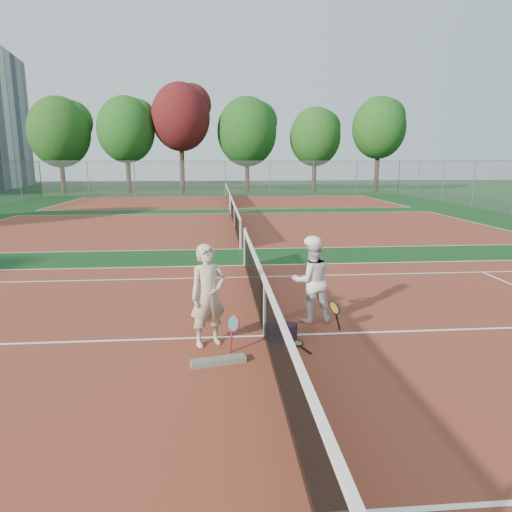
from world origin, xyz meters
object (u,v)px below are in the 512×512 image
Objects in this scene: racket_black_held at (334,316)px; sports_bag_navy at (277,332)px; water_bottle at (287,342)px; racket_spare at (296,343)px; racket_red at (233,333)px; sports_bag_purple at (286,332)px; player_b at (312,281)px; player_a at (208,295)px; net_main at (265,308)px.

racket_black_held is 1.10m from sports_bag_navy.
sports_bag_navy is 1.15× the size of water_bottle.
racket_spare is 1.74× the size of sports_bag_navy.
racket_red is 1.69× the size of sports_bag_purple.
sports_bag_purple is at bearing 49.41° from player_b.
sports_bag_navy is (-0.76, -0.88, -0.65)m from player_b.
player_b is (1.91, 0.97, -0.06)m from player_a.
net_main reaches higher than racket_black_held.
sports_bag_purple is at bearing 85.00° from water_bottle.
water_bottle is (1.25, -0.39, -0.69)m from player_a.
water_bottle is at bearing -58.96° from racket_red.
racket_red is 0.99× the size of racket_spare.
racket_spare is at bearing -39.16° from net_main.
sports_bag_purple is (-0.62, -0.88, -0.64)m from player_b.
net_main is 31.77× the size of sports_bag_navy.
water_bottle is at bearing -78.38° from sports_bag_navy.
racket_spare is at bearing -42.77° from racket_red.
racket_black_held reaches higher than sports_bag_purple.
net_main reaches higher than sports_bag_purple.
sports_bag_navy is 0.98× the size of sports_bag_purple.
player_b reaches higher than net_main.
sports_bag_purple reaches higher than racket_spare.
player_a is 1.47m from sports_bag_purple.
racket_red is (-1.52, -1.27, -0.49)m from player_b.
racket_black_held reaches higher than water_bottle.
racket_red is (-0.56, -0.58, -0.21)m from net_main.
net_main is 1.05m from player_a.
player_b is at bearing -44.05° from racket_spare.
water_bottle is at bearing 125.93° from racket_spare.
water_bottle reaches higher than racket_spare.
racket_spare is (0.48, -0.39, -0.49)m from net_main.
racket_black_held is at bearing -77.42° from racket_spare.
racket_black_held is (1.24, 0.10, -0.22)m from net_main.
racket_red is 1.93m from racket_black_held.
racket_red is at bearing -62.05° from player_a.
player_a is 0.73m from racket_red.
water_bottle is (-0.95, -0.77, -0.14)m from racket_black_held.
water_bottle is at bearing 58.68° from player_b.
sports_bag_purple is (1.29, 0.09, -0.70)m from player_a.
racket_spare is (1.43, -0.11, -0.83)m from player_a.
racket_black_held is at bearing 15.69° from sports_bag_navy.
sports_bag_navy is at bearing 101.62° from water_bottle.
player_b reaches higher than sports_bag_navy.
net_main is 0.53m from sports_bag_purple.
racket_black_held is at bearing 110.84° from player_b.
sports_bag_purple is at bearing 1.43° from sports_bag_navy.
net_main reaches higher than water_bottle.
player_a is 2.83× the size of racket_red.
player_a is 4.87× the size of sports_bag_navy.
racket_red is 0.87m from sports_bag_navy.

